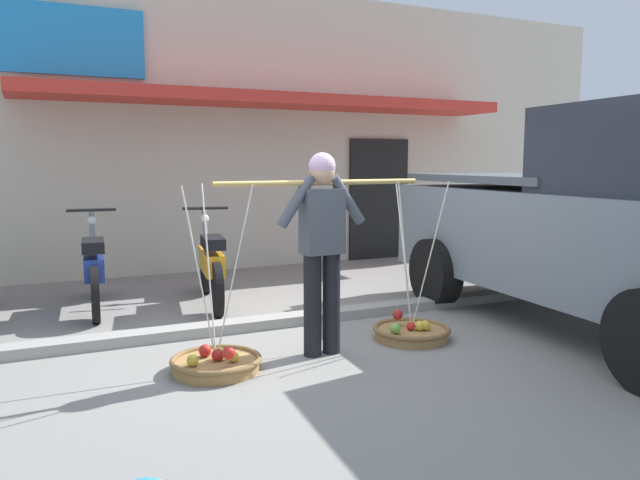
{
  "coord_description": "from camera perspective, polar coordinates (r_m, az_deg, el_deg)",
  "views": [
    {
      "loc": [
        -2.18,
        -4.86,
        1.61
      ],
      "look_at": [
        0.39,
        0.6,
        0.85
      ],
      "focal_mm": 34.5,
      "sensor_mm": 36.0,
      "label": 1
    }
  ],
  "objects": [
    {
      "name": "motorcycle_third_in_row",
      "position": [
        7.08,
        -10.08,
        -2.34
      ],
      "size": [
        0.54,
        1.81,
        1.09
      ],
      "color": "black",
      "rests_on": "ground"
    },
    {
      "name": "sidewalk_curb",
      "position": [
        6.18,
        -3.73,
        -7.48
      ],
      "size": [
        20.0,
        0.24,
        0.1
      ],
      "primitive_type": "cube",
      "color": "gray",
      "rests_on": "ground"
    },
    {
      "name": "motorcycle_second_in_row",
      "position": [
        7.15,
        -20.22,
        -2.58
      ],
      "size": [
        0.54,
        1.82,
        1.09
      ],
      "color": "black",
      "rests_on": "ground"
    },
    {
      "name": "fruit_basket_left_side",
      "position": [
        4.92,
        -9.61,
        -11.11
      ],
      "size": [
        0.71,
        0.71,
        1.45
      ],
      "color": "#9E7542",
      "rests_on": "ground"
    },
    {
      "name": "fruit_vendor",
      "position": [
        5.09,
        0.19,
        0.05
      ],
      "size": [
        1.87,
        0.22,
        1.7
      ],
      "color": "black",
      "rests_on": "ground"
    },
    {
      "name": "ground_plane",
      "position": [
        5.57,
        -1.04,
        -9.64
      ],
      "size": [
        90.0,
        90.0,
        0.0
      ],
      "primitive_type": "plane",
      "color": "gray"
    },
    {
      "name": "storefront_building",
      "position": [
        11.9,
        -9.06,
        9.47
      ],
      "size": [
        13.0,
        6.0,
        4.2
      ],
      "color": "beige",
      "rests_on": "ground"
    },
    {
      "name": "fruit_basket_right_side",
      "position": [
        5.76,
        8.46,
        -8.36
      ],
      "size": [
        0.71,
        0.71,
        1.45
      ],
      "color": "#9E7542",
      "rests_on": "ground"
    },
    {
      "name": "parked_truck",
      "position": [
        6.36,
        25.74,
        1.23
      ],
      "size": [
        2.46,
        4.84,
        2.1
      ],
      "color": "slate",
      "rests_on": "ground"
    }
  ]
}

